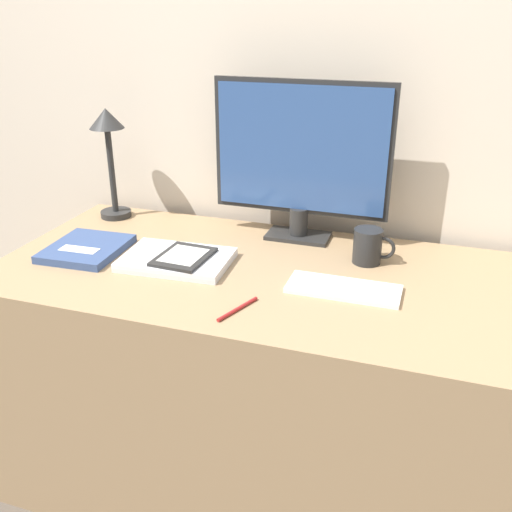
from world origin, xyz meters
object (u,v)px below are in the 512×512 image
at_px(desk_lamp, 109,143).
at_px(ereader, 184,257).
at_px(notebook, 87,249).
at_px(coffee_mug, 368,246).
at_px(keyboard, 344,289).
at_px(laptop, 177,260).
at_px(monitor, 301,157).
at_px(pen, 238,309).

bearing_deg(desk_lamp, ereader, -37.10).
distance_m(notebook, coffee_mug, 0.81).
distance_m(keyboard, notebook, 0.76).
xyz_separation_m(laptop, ereader, (0.03, -0.01, 0.02)).
xyz_separation_m(desk_lamp, notebook, (0.08, -0.30, -0.24)).
relative_size(monitor, desk_lamp, 1.46).
distance_m(laptop, desk_lamp, 0.52).
bearing_deg(ereader, keyboard, -1.22).
distance_m(laptop, ereader, 0.03).
bearing_deg(keyboard, pen, -140.88).
height_order(keyboard, ereader, ereader).
distance_m(desk_lamp, pen, 0.82).
bearing_deg(pen, keyboard, 39.12).
bearing_deg(ereader, monitor, 51.13).
height_order(monitor, keyboard, monitor).
bearing_deg(keyboard, coffee_mug, 80.79).
xyz_separation_m(monitor, notebook, (-0.56, -0.31, -0.24)).
height_order(keyboard, laptop, laptop).
relative_size(laptop, coffee_mug, 2.63).
distance_m(monitor, coffee_mug, 0.33).
xyz_separation_m(keyboard, laptop, (-0.47, 0.02, 0.01)).
bearing_deg(desk_lamp, coffee_mug, -7.29).
xyz_separation_m(monitor, ereader, (-0.25, -0.31, -0.22)).
bearing_deg(desk_lamp, laptop, -38.16).
bearing_deg(keyboard, laptop, 177.75).
height_order(keyboard, desk_lamp, desk_lamp).
height_order(monitor, pen, monitor).
bearing_deg(pen, notebook, 160.84).
relative_size(keyboard, desk_lamp, 0.78).
relative_size(desk_lamp, pen, 2.74).
relative_size(notebook, coffee_mug, 2.08).
relative_size(desk_lamp, coffee_mug, 3.12).
relative_size(desk_lamp, notebook, 1.50).
relative_size(laptop, pen, 2.31).
bearing_deg(desk_lamp, keyboard, -20.04).
bearing_deg(coffee_mug, desk_lamp, 172.71).
bearing_deg(laptop, pen, -37.92).
xyz_separation_m(ereader, desk_lamp, (-0.39, 0.30, 0.22)).
height_order(desk_lamp, notebook, desk_lamp).
bearing_deg(coffee_mug, keyboard, -99.21).
bearing_deg(ereader, notebook, -179.79).
xyz_separation_m(laptop, desk_lamp, (-0.36, 0.29, 0.24)).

